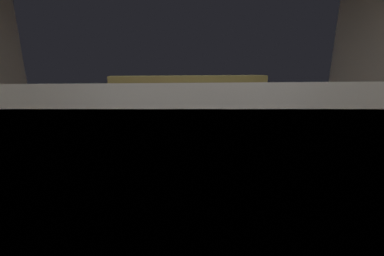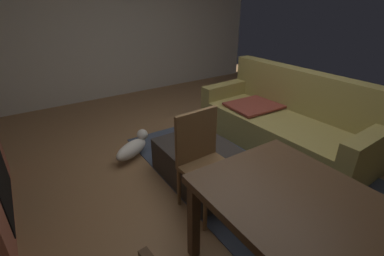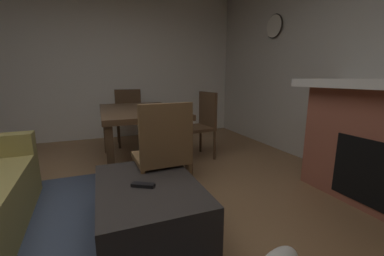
{
  "view_description": "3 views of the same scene",
  "coord_description": "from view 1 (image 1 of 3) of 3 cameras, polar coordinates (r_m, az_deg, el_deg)",
  "views": [
    {
      "loc": [
        -0.3,
        -2.22,
        1.13
      ],
      "look_at": [
        -0.18,
        -0.74,
        0.74
      ],
      "focal_mm": 22.77,
      "sensor_mm": 36.0,
      "label": 1
    },
    {
      "loc": [
        2.04,
        -1.79,
        1.85
      ],
      "look_at": [
        0.08,
        -0.5,
        0.69
      ],
      "focal_mm": 25.73,
      "sensor_mm": 36.0,
      "label": 2
    },
    {
      "loc": [
        -1.57,
        -0.07,
        1.12
      ],
      "look_at": [
        0.43,
        -0.85,
        0.67
      ],
      "focal_mm": 22.39,
      "sensor_mm": 36.0,
      "label": 3
    }
  ],
  "objects": [
    {
      "name": "floor",
      "position": [
        2.51,
        2.68,
        -11.99
      ],
      "size": [
        7.77,
        7.77,
        0.0
      ],
      "primitive_type": "plane",
      "color": "olive"
    },
    {
      "name": "dining_chair_west",
      "position": [
        1.89,
        15.18,
        -4.5
      ],
      "size": [
        0.46,
        0.46,
        0.93
      ],
      "color": "brown",
      "rests_on": "ground"
    },
    {
      "name": "ottoman_coffee_table",
      "position": [
        2.12,
        4.85,
        -11.54
      ],
      "size": [
        1.0,
        0.7,
        0.39
      ],
      "primitive_type": "cube",
      "color": "#2D2826",
      "rests_on": "ground"
    },
    {
      "name": "tv_remote",
      "position": [
        2.07,
        3.31,
        -6.0
      ],
      "size": [
        0.13,
        0.16,
        0.02
      ],
      "primitive_type": "cube",
      "rotation": [
        0.0,
        0.0,
        -0.54
      ],
      "color": "black",
      "rests_on": "ottoman_coffee_table"
    },
    {
      "name": "area_rug",
      "position": [
        2.78,
        2.52,
        -9.09
      ],
      "size": [
        2.6,
        2.0,
        0.01
      ],
      "primitive_type": "cube",
      "color": "#3D475B",
      "rests_on": "ground"
    },
    {
      "name": "small_dog",
      "position": [
        1.79,
        -20.73,
        -19.37
      ],
      "size": [
        0.39,
        0.53,
        0.26
      ],
      "color": "silver",
      "rests_on": "ground"
    },
    {
      "name": "couch",
      "position": [
        3.35,
        0.09,
        0.96
      ],
      "size": [
        2.29,
        1.03,
        0.97
      ],
      "color": "#9E8E4C",
      "rests_on": "ground"
    },
    {
      "name": "potted_plant",
      "position": [
        4.26,
        26.34,
        1.9
      ],
      "size": [
        0.42,
        0.42,
        0.55
      ],
      "color": "beige",
      "rests_on": "ground"
    }
  ]
}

